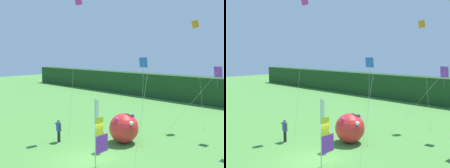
{
  "view_description": "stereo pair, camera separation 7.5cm",
  "coord_description": "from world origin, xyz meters",
  "views": [
    {
      "loc": [
        11.5,
        -9.94,
        6.49
      ],
      "look_at": [
        -0.37,
        2.48,
        4.46
      ],
      "focal_mm": 41.75,
      "sensor_mm": 36.0,
      "label": 1
    },
    {
      "loc": [
        11.55,
        -9.89,
        6.49
      ],
      "look_at": [
        -0.37,
        2.48,
        4.46
      ],
      "focal_mm": 41.75,
      "sensor_mm": 36.0,
      "label": 2
    }
  ],
  "objects": [
    {
      "name": "kite_blue_diamond_0",
      "position": [
        -0.3,
        5.82,
        5.52
      ],
      "size": [
        1.56,
        2.01,
        6.19
      ],
      "color": "brown",
      "rests_on": "ground"
    },
    {
      "name": "inflatable_balloon",
      "position": [
        -0.59,
        3.96,
        1.09
      ],
      "size": [
        2.16,
        2.16,
        2.16
      ],
      "color": "red",
      "rests_on": "ground"
    },
    {
      "name": "kite_purple_diamond_2",
      "position": [
        3.68,
        9.49,
        4.85
      ],
      "size": [
        3.62,
        1.99,
        5.52
      ],
      "color": "brown",
      "rests_on": "ground"
    },
    {
      "name": "person_far_left",
      "position": [
        -0.45,
        1.54,
        0.91
      ],
      "size": [
        0.55,
        0.48,
        1.7
      ],
      "color": "#2D334C",
      "rests_on": "ground"
    },
    {
      "name": "kite_orange_box_3",
      "position": [
        0.86,
        11.64,
        8.93
      ],
      "size": [
        1.81,
        0.94,
        9.34
      ],
      "color": "brown",
      "rests_on": "ground"
    },
    {
      "name": "banner_flag",
      "position": [
        0.95,
        0.02,
        1.91
      ],
      "size": [
        0.06,
        1.03,
        4.0
      ],
      "color": "#B7B7BC",
      "rests_on": "ground"
    },
    {
      "name": "kite_magenta_box_1",
      "position": [
        -4.79,
        3.3,
        10.45
      ],
      "size": [
        0.52,
        1.41,
        10.87
      ],
      "color": "brown",
      "rests_on": "ground"
    },
    {
      "name": "ground_plane",
      "position": [
        0.0,
        0.0,
        0.0
      ],
      "size": [
        120.0,
        120.0,
        0.0
      ],
      "primitive_type": "plane",
      "color": "#478438"
    },
    {
      "name": "person_mid_field",
      "position": [
        -4.14,
        0.77,
        0.9
      ],
      "size": [
        0.55,
        0.48,
        1.68
      ],
      "color": "black",
      "rests_on": "ground"
    }
  ]
}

